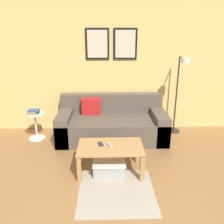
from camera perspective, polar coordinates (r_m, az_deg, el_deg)
wall_back at (r=4.75m, az=-0.72°, el=10.82°), size 5.60×0.09×2.55m
area_rug at (r=3.20m, az=1.05°, el=-18.51°), size 0.97×0.96×0.01m
couch at (r=4.53m, az=-0.07°, el=-2.86°), size 2.00×0.95×0.78m
coffee_table at (r=3.42m, az=-0.37°, el=-9.30°), size 0.93×0.57×0.40m
storage_bin at (r=3.53m, az=-0.71°, el=-12.76°), size 0.46×0.41×0.19m
floor_lamp at (r=4.66m, az=15.81°, el=4.57°), size 0.26×0.54×1.51m
side_table at (r=4.67m, az=-17.91°, el=-2.61°), size 0.35×0.35×0.52m
book_stack at (r=4.58m, az=-18.44°, el=0.06°), size 0.24×0.19×0.06m
remote_control at (r=3.41m, az=-0.71°, el=-7.88°), size 0.09×0.15×0.02m
cell_phone at (r=3.44m, az=-2.77°, el=-7.72°), size 0.10×0.15×0.01m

